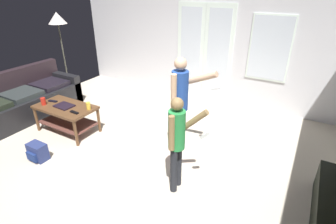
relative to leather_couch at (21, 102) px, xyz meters
name	(u,v)px	position (x,y,z in m)	size (l,w,h in m)	color
ground_plane	(128,157)	(2.62, -0.05, -0.32)	(6.26, 5.55, 0.02)	beige
wall_back_with_doors	(205,36)	(2.66, 2.69, 1.09)	(6.26, 0.09, 2.89)	silver
leather_couch	(21,102)	(0.00, 0.00, 0.00)	(0.85, 2.22, 0.88)	black
coffee_table	(66,113)	(1.22, 0.05, 0.05)	(1.05, 0.59, 0.49)	brown
person_adult	(181,99)	(3.24, 0.47, 0.60)	(0.67, 0.41, 1.51)	pink
person_child	(177,138)	(3.58, -0.27, 0.45)	(0.46, 0.36, 1.27)	#24262C
floor_lamp	(58,22)	(-0.29, 1.39, 1.32)	(0.40, 0.40, 1.84)	#3B2C27
backpack	(37,152)	(1.49, -0.77, -0.18)	(0.29, 0.21, 0.26)	navy
loose_keyboard	(103,191)	(2.80, -0.81, -0.30)	(0.45, 0.31, 0.02)	white
laptop_closed	(64,106)	(1.22, 0.04, 0.19)	(0.32, 0.23, 0.02)	black
cup_near_edge	(88,106)	(1.67, 0.17, 0.24)	(0.07, 0.07, 0.13)	gold
cup_by_laptop	(43,101)	(0.85, -0.09, 0.24)	(0.08, 0.08, 0.13)	red
tv_remote_black	(74,112)	(1.57, -0.06, 0.19)	(0.17, 0.05, 0.02)	black
dvd_remote_slim	(53,101)	(0.88, 0.07, 0.19)	(0.17, 0.05, 0.02)	black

